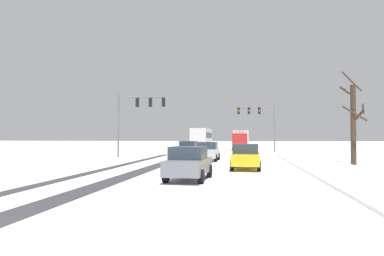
% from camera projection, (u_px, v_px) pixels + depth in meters
% --- Properties ---
extents(ground_plane, '(300.00, 300.00, 0.00)m').
position_uv_depth(ground_plane, '(37.00, 239.00, 7.38)').
color(ground_plane, white).
extents(wheel_track_left_lane, '(1.17, 35.83, 0.01)m').
position_uv_depth(wheel_track_left_lane, '(150.00, 168.00, 23.77)').
color(wheel_track_left_lane, '#38383D').
rests_on(wheel_track_left_lane, ground).
extents(wheel_track_right_lane, '(0.80, 35.83, 0.01)m').
position_uv_depth(wheel_track_right_lane, '(111.00, 168.00, 24.14)').
color(wheel_track_right_lane, '#38383D').
rests_on(wheel_track_right_lane, ground).
extents(sidewalk_kerb_right, '(4.00, 35.83, 0.12)m').
position_uv_depth(sidewalk_kerb_right, '(343.00, 172.00, 20.53)').
color(sidewalk_kerb_right, white).
rests_on(sidewalk_kerb_right, ground).
extents(traffic_signal_near_left, '(5.00, 0.58, 6.50)m').
position_uv_depth(traffic_signal_near_left, '(137.00, 110.00, 36.79)').
color(traffic_signal_near_left, slate).
rests_on(traffic_signal_near_left, ground).
extents(traffic_signal_far_right, '(5.13, 0.55, 6.50)m').
position_uv_depth(traffic_signal_far_right, '(259.00, 117.00, 48.64)').
color(traffic_signal_far_right, slate).
rests_on(traffic_signal_far_right, ground).
extents(car_dark_green_lead, '(1.93, 4.15, 1.62)m').
position_uv_depth(car_dark_green_lead, '(189.00, 149.00, 36.73)').
color(car_dark_green_lead, '#194C2D').
rests_on(car_dark_green_lead, ground).
extents(car_silver_second, '(1.91, 4.14, 1.62)m').
position_uv_depth(car_silver_second, '(208.00, 151.00, 31.10)').
color(car_silver_second, '#B7BABF').
rests_on(car_silver_second, ground).
extents(car_yellow_cab_third, '(1.91, 4.14, 1.62)m').
position_uv_depth(car_yellow_cab_third, '(246.00, 157.00, 22.99)').
color(car_yellow_cab_third, yellow).
rests_on(car_yellow_cab_third, ground).
extents(car_grey_fourth, '(2.01, 4.19, 1.62)m').
position_uv_depth(car_grey_fourth, '(189.00, 163.00, 17.39)').
color(car_grey_fourth, slate).
rests_on(car_grey_fourth, ground).
extents(bus_oncoming, '(2.69, 11.01, 3.38)m').
position_uv_depth(bus_oncoming, '(202.00, 137.00, 60.37)').
color(bus_oncoming, silver).
rests_on(bus_oncoming, ground).
extents(box_truck_delivery, '(2.56, 7.49, 3.02)m').
position_uv_depth(box_truck_delivery, '(241.00, 139.00, 55.58)').
color(box_truck_delivery, red).
rests_on(box_truck_delivery, ground).
extents(bare_tree_sidewalk_mid, '(1.94, 1.82, 6.91)m').
position_uv_depth(bare_tree_sidewalk_mid, '(353.00, 121.00, 26.71)').
color(bare_tree_sidewalk_mid, '#423023').
rests_on(bare_tree_sidewalk_mid, ground).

